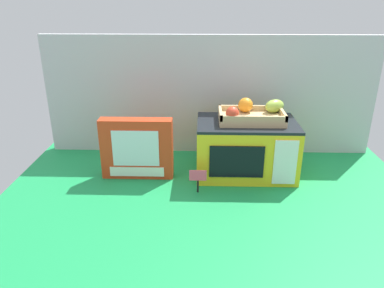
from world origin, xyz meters
The scene contains 6 objects.
ground_plane centered at (0.00, 0.00, 0.00)m, with size 1.70×1.70×0.00m, color #198C47.
display_back_panel centered at (0.00, 0.27, 0.29)m, with size 1.61×0.03×0.58m, color #B7BABF.
toy_microwave centered at (0.16, 0.02, 0.12)m, with size 0.43×0.28×0.24m.
food_groups_crate centered at (0.18, 0.03, 0.27)m, with size 0.30×0.19×0.09m.
cookie_set_box centered at (-0.32, -0.03, 0.13)m, with size 0.31×0.07×0.27m.
price_sign centered at (-0.05, -0.17, 0.07)m, with size 0.07×0.01×0.10m.
Camera 1 is at (-0.03, -1.48, 0.75)m, focal length 34.12 mm.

